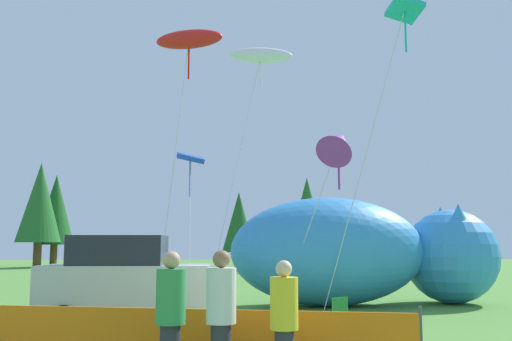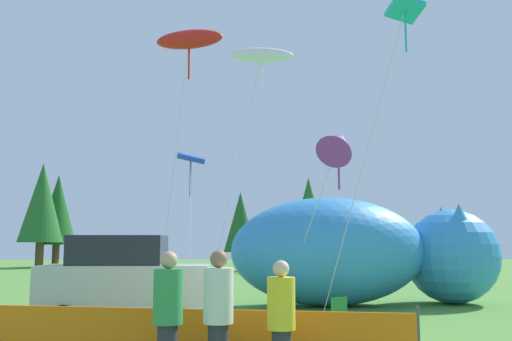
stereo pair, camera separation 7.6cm
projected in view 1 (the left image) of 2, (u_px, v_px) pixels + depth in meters
ground_plane at (250, 336)px, 12.43m from camera, size 120.00×120.00×0.00m
parked_car at (125, 281)px, 14.28m from camera, size 4.20×1.92×2.21m
folding_chair at (345, 316)px, 11.88m from camera, size 0.69×0.69×0.88m
inflatable_cat at (361, 255)px, 18.75m from camera, size 9.26×4.27×3.51m
spectator_in_black_shirt at (171, 314)px, 7.87m from camera, size 0.41×0.41×1.90m
spectator_in_yellow_shirt at (221, 314)px, 7.89m from camera, size 0.42×0.42×1.92m
spectator_in_grey_shirt at (284, 320)px, 7.76m from camera, size 0.39×0.39×1.78m
kite_teal_diamond at (403, 16)px, 16.74m from camera, size 2.87×1.72×9.14m
kite_blue_box at (190, 160)px, 18.96m from camera, size 1.01×3.01×5.11m
kite_red_lizard at (189, 40)px, 18.10m from camera, size 2.27×1.89×8.79m
kite_white_ghost at (261, 56)px, 22.60m from camera, size 3.30×2.16×9.85m
kite_purple_delta at (338, 144)px, 16.00m from camera, size 2.27×3.06×5.50m
horizon_tree_east at (239, 222)px, 42.13m from camera, size 2.44×2.44×5.82m
horizon_tree_west at (307, 213)px, 42.95m from camera, size 2.93×2.93×6.98m
horizon_tree_mid at (56, 210)px, 49.61m from camera, size 3.36×3.36×8.01m
horizon_tree_northeast at (40, 203)px, 47.98m from camera, size 3.70×3.70×8.83m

